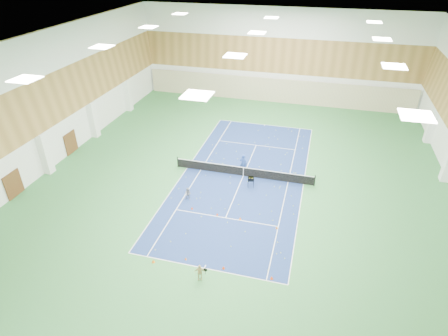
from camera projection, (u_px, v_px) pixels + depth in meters
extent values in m
plane|color=#307139|center=(243.00, 176.00, 34.45)|extent=(40.00, 40.00, 0.00)
cube|color=navy|center=(243.00, 176.00, 34.44)|extent=(10.97, 23.77, 0.01)
cube|color=#C6B793|center=(275.00, 91.00, 50.03)|extent=(35.40, 0.16, 3.20)
cube|color=#593319|center=(13.00, 184.00, 31.22)|extent=(0.08, 1.80, 2.20)
cube|color=#593319|center=(71.00, 143.00, 37.86)|extent=(0.08, 1.80, 2.20)
imported|color=#203D92|center=(243.00, 164.00, 34.50)|extent=(0.74, 0.53, 1.91)
imported|color=gray|center=(188.00, 194.00, 31.02)|extent=(0.53, 0.42, 1.08)
imported|color=tan|center=(200.00, 272.00, 23.49)|extent=(0.74, 0.46, 1.18)
cone|color=red|center=(192.00, 208.00, 30.06)|extent=(0.20, 0.20, 0.22)
cone|color=#E8400C|center=(217.00, 214.00, 29.39)|extent=(0.18, 0.18, 0.20)
cone|color=orange|center=(240.00, 218.00, 28.92)|extent=(0.21, 0.21, 0.23)
cone|color=#D9620B|center=(277.00, 227.00, 27.99)|extent=(0.20, 0.20, 0.22)
cone|color=orange|center=(153.00, 261.00, 24.98)|extent=(0.22, 0.22, 0.25)
cone|color=orange|center=(186.00, 259.00, 25.21)|extent=(0.17, 0.17, 0.19)
cone|color=#DE3E0B|center=(223.00, 267.00, 24.49)|extent=(0.21, 0.21, 0.23)
cone|color=#FF440D|center=(272.00, 278.00, 23.73)|extent=(0.21, 0.21, 0.24)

